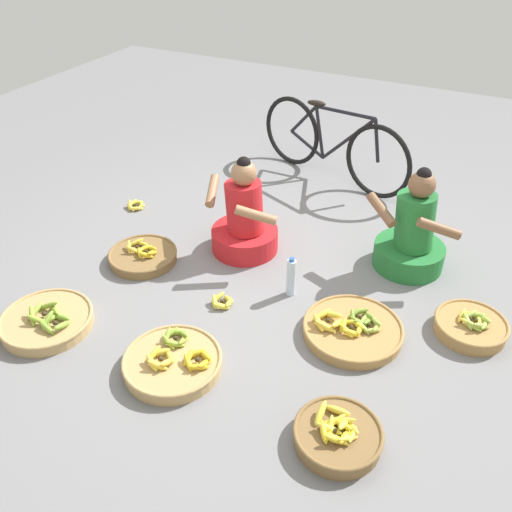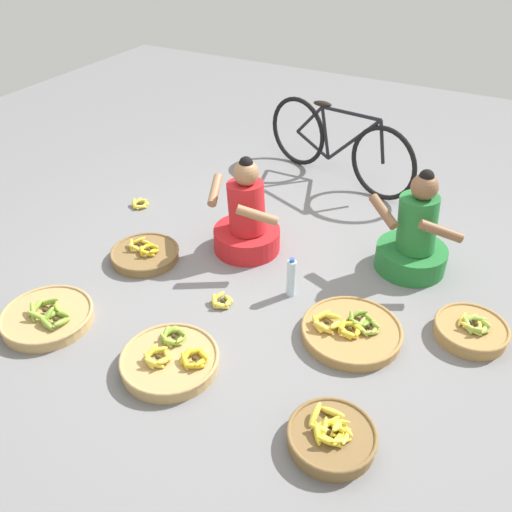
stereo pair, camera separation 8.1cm
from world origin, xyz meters
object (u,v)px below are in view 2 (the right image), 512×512
object	(u,v)px
banana_basket_front_right	(332,436)
water_bottle	(291,278)
banana_basket_mid_right	(145,254)
banana_basket_back_center	(170,360)
loose_bananas_back_right	(140,204)
bicycle_leaning	(338,145)
banana_basket_near_bicycle	(471,330)
vendor_woman_front	(246,221)
banana_basket_front_center	(47,317)
vendor_woman_behind	(414,239)
loose_bananas_mid_left	(222,301)
banana_basket_back_left	(351,331)

from	to	relation	value
banana_basket_front_right	water_bottle	xyz separation A→B (m)	(-0.71, 1.02, 0.09)
banana_basket_mid_right	banana_basket_back_center	bearing A→B (deg)	-45.09
banana_basket_front_right	loose_bananas_back_right	bearing A→B (deg)	148.04
bicycle_leaning	banana_basket_near_bicycle	distance (m)	2.31
banana_basket_near_bicycle	loose_bananas_back_right	distance (m)	2.94
vendor_woman_front	banana_basket_front_right	world-z (taller)	vendor_woman_front
banana_basket_near_bicycle	loose_bananas_back_right	xyz separation A→B (m)	(-2.92, 0.34, -0.03)
banana_basket_mid_right	banana_basket_front_center	bearing A→B (deg)	-97.21
vendor_woman_behind	water_bottle	xyz separation A→B (m)	(-0.65, -0.71, -0.12)
banana_basket_front_right	loose_bananas_mid_left	xyz separation A→B (m)	(-1.08, 0.70, -0.03)
bicycle_leaning	banana_basket_back_center	world-z (taller)	bicycle_leaning
banana_basket_mid_right	water_bottle	bearing A→B (deg)	6.60
banana_basket_back_center	loose_bananas_mid_left	bearing A→B (deg)	92.27
banana_basket_back_center	banana_basket_mid_right	xyz separation A→B (m)	(-0.83, 0.83, -0.01)
banana_basket_front_right	banana_basket_front_center	world-z (taller)	banana_basket_front_right
vendor_woman_behind	loose_bananas_back_right	bearing A→B (deg)	-174.85
banana_basket_back_left	banana_basket_near_bicycle	size ratio (longest dim) A/B	1.38
vendor_woman_front	banana_basket_front_center	xyz separation A→B (m)	(-0.73, -1.38, -0.20)
banana_basket_mid_right	banana_basket_front_center	distance (m)	0.90
banana_basket_back_left	vendor_woman_behind	bearing A→B (deg)	82.10
bicycle_leaning	banana_basket_back_left	size ratio (longest dim) A/B	2.53
vendor_woman_behind	loose_bananas_back_right	xyz separation A→B (m)	(-2.37, -0.21, -0.24)
banana_basket_back_center	banana_basket_near_bicycle	xyz separation A→B (m)	(1.54, 1.12, 0.00)
loose_bananas_mid_left	water_bottle	xyz separation A→B (m)	(0.37, 0.32, 0.12)
banana_basket_mid_right	loose_bananas_mid_left	world-z (taller)	banana_basket_mid_right
banana_basket_front_center	banana_basket_near_bicycle	world-z (taller)	banana_basket_front_center
vendor_woman_front	banana_basket_front_right	size ratio (longest dim) A/B	1.67
vendor_woman_front	loose_bananas_mid_left	bearing A→B (deg)	-74.91
banana_basket_front_right	banana_basket_back_center	bearing A→B (deg)	177.09
vendor_woman_front	banana_basket_front_right	bearing A→B (deg)	-47.45
loose_bananas_back_right	banana_basket_back_center	bearing A→B (deg)	-46.77
banana_basket_back_left	banana_basket_mid_right	size ratio (longest dim) A/B	1.23
vendor_woman_front	banana_basket_front_right	distance (m)	1.88
banana_basket_back_left	water_bottle	xyz separation A→B (m)	(-0.52, 0.21, 0.10)
banana_basket_back_left	banana_basket_back_center	xyz separation A→B (m)	(-0.87, -0.76, 0.01)
banana_basket_front_right	loose_bananas_back_right	distance (m)	2.87
water_bottle	banana_basket_front_right	bearing A→B (deg)	-55.11
bicycle_leaning	banana_basket_front_center	bearing A→B (deg)	-107.69
vendor_woman_behind	banana_basket_front_right	distance (m)	1.75
bicycle_leaning	banana_basket_back_left	bearing A→B (deg)	-65.95
vendor_woman_behind	loose_bananas_mid_left	size ratio (longest dim) A/B	4.50
bicycle_leaning	banana_basket_back_center	distance (m)	2.80
banana_basket_mid_right	banana_basket_near_bicycle	distance (m)	2.39
loose_bananas_mid_left	banana_basket_back_center	bearing A→B (deg)	-87.73
banana_basket_back_center	loose_bananas_mid_left	distance (m)	0.65
banana_basket_mid_right	bicycle_leaning	bearing A→B (deg)	67.85
banana_basket_mid_right	banana_basket_near_bicycle	bearing A→B (deg)	6.94
vendor_woman_front	vendor_woman_behind	bearing A→B (deg)	16.37
banana_basket_back_left	banana_basket_front_right	world-z (taller)	banana_basket_front_right
banana_basket_back_left	banana_basket_mid_right	bearing A→B (deg)	177.58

